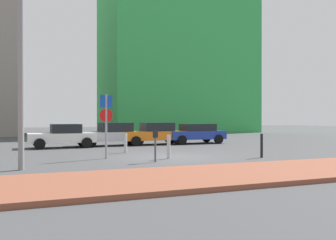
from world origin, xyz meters
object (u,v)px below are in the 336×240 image
parked_car_white (63,136)px  traffic_bollard_near (262,146)px  parked_car_orange (154,133)px  parked_car_silver (113,134)px  parking_sign_post (106,118)px  parking_meter (155,142)px  traffic_bollard_mid (126,143)px  traffic_bollard_far (169,147)px  parked_car_blue (196,133)px  street_lamp (21,40)px

parked_car_white → traffic_bollard_near: (7.91, -9.09, -0.19)m
parked_car_white → parked_car_orange: size_ratio=0.91×
parked_car_silver → parking_sign_post: parking_sign_post is taller
parked_car_silver → parked_car_white: bearing=-170.8°
parked_car_white → parking_meter: 9.31m
parked_car_silver → parking_sign_post: size_ratio=1.62×
traffic_bollard_mid → traffic_bollard_near: bearing=-41.0°
parked_car_silver → traffic_bollard_mid: parked_car_silver is taller
traffic_bollard_mid → traffic_bollard_far: 3.53m
parked_car_white → parked_car_silver: (3.21, 0.52, 0.03)m
traffic_bollard_mid → parked_car_blue: bearing=37.5°
parked_car_white → parking_meter: bearing=-72.1°
parking_sign_post → parked_car_blue: bearing=42.3°
street_lamp → parked_car_white: bearing=76.5°
parking_sign_post → parking_meter: parking_sign_post is taller
parked_car_white → parked_car_silver: size_ratio=0.86×
parked_car_blue → street_lamp: 15.37m
parked_car_white → traffic_bollard_far: parked_car_white is taller
parking_meter → parked_car_blue: bearing=55.6°
parking_sign_post → traffic_bollard_far: 3.06m
parked_car_white → traffic_bollard_far: size_ratio=3.75×
parked_car_silver → street_lamp: 11.81m
parking_meter → traffic_bollard_mid: 4.29m
parking_meter → street_lamp: 6.27m
street_lamp → traffic_bollard_mid: bearing=43.5°
parked_car_white → parking_sign_post: 7.06m
parked_car_blue → traffic_bollard_far: 9.88m
parked_car_silver → street_lamp: bearing=-119.0°
street_lamp → traffic_bollard_near: (10.13, 0.19, -3.95)m
parked_car_white → traffic_bollard_mid: bearing=-59.3°
street_lamp → traffic_bollard_far: 7.33m
traffic_bollard_mid → parked_car_silver: bearing=84.6°
traffic_bollard_near → traffic_bollard_mid: size_ratio=1.08×
parking_meter → traffic_bollard_mid: (-0.13, 4.27, -0.33)m
traffic_bollard_mid → parked_car_orange: bearing=56.4°
parked_car_white → traffic_bollard_near: 12.05m
parked_car_silver → parked_car_orange: size_ratio=1.05×
parked_car_white → traffic_bollard_mid: 5.34m
parked_car_white → parking_sign_post: parking_sign_post is taller
parked_car_orange → parking_meter: parked_car_orange is taller
parking_sign_post → street_lamp: street_lamp is taller
parked_car_orange → traffic_bollard_near: 9.74m
parking_sign_post → traffic_bollard_mid: parking_sign_post is taller
parked_car_white → traffic_bollard_near: size_ratio=3.65×
parked_car_orange → traffic_bollard_far: parked_car_orange is taller
traffic_bollard_mid → traffic_bollard_far: traffic_bollard_far is taller
parked_car_silver → street_lamp: size_ratio=0.60×
street_lamp → parked_car_silver: bearing=61.0°
parking_meter → street_lamp: size_ratio=0.17×
parked_car_silver → street_lamp: street_lamp is taller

